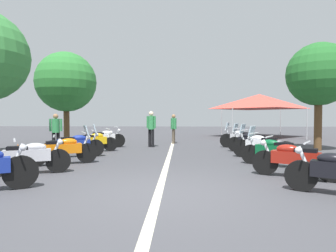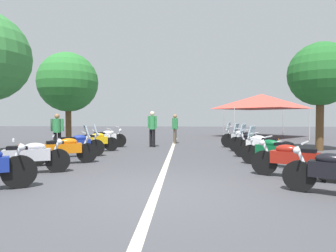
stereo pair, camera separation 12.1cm
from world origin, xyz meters
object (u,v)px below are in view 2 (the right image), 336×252
at_px(motorcycle_left_row_4, 94,141).
at_px(bystander_0, 152,126).
at_px(traffic_cone_0, 278,146).
at_px(motorcycle_left_row_1, 28,157).
at_px(motorcycle_left_row_5, 105,138).
at_px(motorcycle_right_row_1, 294,160).
at_px(event_tent, 262,101).
at_px(roadside_tree_0, 68,82).
at_px(motorcycle_right_row_3, 262,145).
at_px(motorcycle_left_row_2, 64,149).
at_px(motorcycle_left_row_3, 76,144).
at_px(traffic_cone_1, 19,153).
at_px(bystander_1, 57,129).
at_px(motorcycle_right_row_4, 253,142).
at_px(motorcycle_right_row_2, 275,151).
at_px(motorcycle_right_row_5, 243,138).
at_px(bystander_2, 175,126).
at_px(roadside_tree_2, 321,75).

distance_m(motorcycle_left_row_4, bystander_0, 3.11).
distance_m(traffic_cone_0, bystander_0, 5.84).
bearing_deg(motorcycle_left_row_1, motorcycle_left_row_5, 64.70).
height_order(traffic_cone_0, bystander_0, bystander_0).
bearing_deg(motorcycle_left_row_5, motorcycle_right_row_1, -71.47).
bearing_deg(event_tent, roadside_tree_0, 114.61).
bearing_deg(motorcycle_left_row_1, motorcycle_right_row_3, 0.64).
relative_size(motorcycle_left_row_2, motorcycle_right_row_1, 1.05).
xyz_separation_m(motorcycle_left_row_5, bystander_0, (0.51, -2.24, 0.57)).
bearing_deg(motorcycle_left_row_3, event_tent, 27.47).
bearing_deg(traffic_cone_1, motorcycle_right_row_1, -103.76).
bearing_deg(bystander_1, motorcycle_right_row_4, -109.40).
bearing_deg(motorcycle_right_row_4, motorcycle_right_row_1, 120.22).
xyz_separation_m(motorcycle_right_row_2, event_tent, (12.75, -3.09, 2.19)).
bearing_deg(motorcycle_left_row_5, roadside_tree_0, 112.88).
distance_m(motorcycle_right_row_3, event_tent, 11.81).
distance_m(motorcycle_left_row_1, motorcycle_right_row_5, 9.33).
xyz_separation_m(motorcycle_left_row_5, bystander_2, (2.41, -3.30, 0.49)).
height_order(motorcycle_left_row_2, motorcycle_left_row_3, motorcycle_left_row_3).
xyz_separation_m(motorcycle_left_row_1, motorcycle_left_row_3, (3.10, -0.02, 0.01)).
relative_size(motorcycle_right_row_1, motorcycle_right_row_4, 0.95).
bearing_deg(motorcycle_right_row_1, motorcycle_right_row_4, -60.87).
xyz_separation_m(motorcycle_right_row_1, traffic_cone_0, (4.76, -1.22, -0.16)).
xyz_separation_m(bystander_1, roadside_tree_2, (0.71, -11.45, 2.38)).
height_order(motorcycle_left_row_5, motorcycle_right_row_1, motorcycle_left_row_5).
bearing_deg(motorcycle_left_row_1, traffic_cone_0, 7.07).
xyz_separation_m(motorcycle_left_row_2, motorcycle_left_row_5, (4.73, 0.07, -0.00)).
bearing_deg(bystander_2, motorcycle_right_row_3, 129.81).
height_order(motorcycle_right_row_1, traffic_cone_0, motorcycle_right_row_1).
height_order(bystander_1, event_tent, event_tent).
bearing_deg(roadside_tree_2, motorcycle_right_row_4, 106.86).
height_order(motorcycle_left_row_4, traffic_cone_1, motorcycle_left_row_4).
relative_size(motorcycle_left_row_3, motorcycle_right_row_5, 1.00).
xyz_separation_m(motorcycle_left_row_2, motorcycle_left_row_4, (3.16, 0.06, -0.02)).
height_order(motorcycle_left_row_1, motorcycle_right_row_1, same).
height_order(motorcycle_right_row_1, roadside_tree_0, roadside_tree_0).
relative_size(motorcycle_left_row_5, bystander_2, 1.21).
bearing_deg(motorcycle_left_row_5, bystander_1, -169.25).
bearing_deg(motorcycle_right_row_3, roadside_tree_0, 2.53).
xyz_separation_m(motorcycle_left_row_1, motorcycle_left_row_2, (1.51, -0.26, 0.01)).
bearing_deg(bystander_2, motorcycle_left_row_4, 60.33).
distance_m(motorcycle_left_row_1, motorcycle_right_row_3, 7.39).
distance_m(motorcycle_right_row_5, roadside_tree_2, 4.30).
relative_size(motorcycle_left_row_2, roadside_tree_2, 0.40).
xyz_separation_m(motorcycle_left_row_1, bystander_2, (8.66, -3.49, 0.50)).
height_order(motorcycle_left_row_4, motorcycle_right_row_3, motorcycle_right_row_3).
relative_size(motorcycle_left_row_5, traffic_cone_0, 3.21).
bearing_deg(motorcycle_left_row_3, traffic_cone_0, -10.29).
relative_size(motorcycle_left_row_2, motorcycle_right_row_4, 1.00).
distance_m(motorcycle_left_row_3, roadside_tree_0, 6.75).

